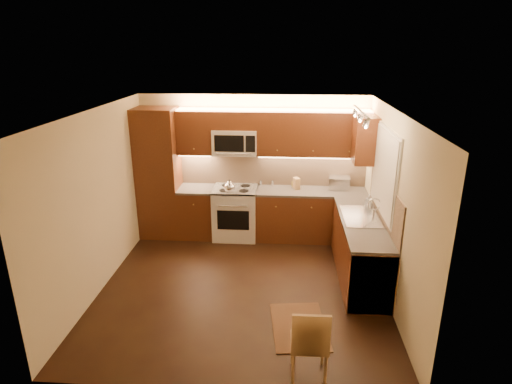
# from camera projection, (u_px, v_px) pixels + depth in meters

# --- Properties ---
(floor) EXTENTS (4.00, 4.00, 0.01)m
(floor) POSITION_uv_depth(u_px,v_px,m) (243.00, 286.00, 6.17)
(floor) COLOR black
(floor) RESTS_ON ground
(ceiling) EXTENTS (4.00, 4.00, 0.01)m
(ceiling) POSITION_uv_depth(u_px,v_px,m) (241.00, 112.00, 5.35)
(ceiling) COLOR beige
(ceiling) RESTS_ON ground
(wall_back) EXTENTS (4.00, 0.01, 2.50)m
(wall_back) POSITION_uv_depth(u_px,v_px,m) (253.00, 165.00, 7.64)
(wall_back) COLOR beige
(wall_back) RESTS_ON ground
(wall_front) EXTENTS (4.00, 0.01, 2.50)m
(wall_front) POSITION_uv_depth(u_px,v_px,m) (220.00, 283.00, 3.87)
(wall_front) COLOR beige
(wall_front) RESTS_ON ground
(wall_left) EXTENTS (0.01, 4.00, 2.50)m
(wall_left) POSITION_uv_depth(u_px,v_px,m) (98.00, 201.00, 5.89)
(wall_left) COLOR beige
(wall_left) RESTS_ON ground
(wall_right) EXTENTS (0.01, 4.00, 2.50)m
(wall_right) POSITION_uv_depth(u_px,v_px,m) (393.00, 209.00, 5.62)
(wall_right) COLOR beige
(wall_right) RESTS_ON ground
(pantry) EXTENTS (0.70, 0.60, 2.30)m
(pantry) POSITION_uv_depth(u_px,v_px,m) (159.00, 174.00, 7.50)
(pantry) COLOR #451E0E
(pantry) RESTS_ON floor
(base_cab_back_left) EXTENTS (0.62, 0.60, 0.86)m
(base_cab_back_left) POSITION_uv_depth(u_px,v_px,m) (198.00, 213.00, 7.69)
(base_cab_back_left) COLOR #451E0E
(base_cab_back_left) RESTS_ON floor
(counter_back_left) EXTENTS (0.62, 0.60, 0.04)m
(counter_back_left) POSITION_uv_depth(u_px,v_px,m) (196.00, 189.00, 7.55)
(counter_back_left) COLOR #383533
(counter_back_left) RESTS_ON base_cab_back_left
(base_cab_back_right) EXTENTS (1.92, 0.60, 0.86)m
(base_cab_back_right) POSITION_uv_depth(u_px,v_px,m) (311.00, 216.00, 7.56)
(base_cab_back_right) COLOR #451E0E
(base_cab_back_right) RESTS_ON floor
(counter_back_right) EXTENTS (1.92, 0.60, 0.04)m
(counter_back_right) POSITION_uv_depth(u_px,v_px,m) (312.00, 192.00, 7.41)
(counter_back_right) COLOR #383533
(counter_back_right) RESTS_ON base_cab_back_right
(base_cab_right) EXTENTS (0.60, 2.00, 0.86)m
(base_cab_right) POSITION_uv_depth(u_px,v_px,m) (360.00, 250.00, 6.29)
(base_cab_right) COLOR #451E0E
(base_cab_right) RESTS_ON floor
(counter_right) EXTENTS (0.60, 2.00, 0.04)m
(counter_right) POSITION_uv_depth(u_px,v_px,m) (362.00, 222.00, 6.14)
(counter_right) COLOR #383533
(counter_right) RESTS_ON base_cab_right
(dishwasher) EXTENTS (0.58, 0.60, 0.84)m
(dishwasher) POSITION_uv_depth(u_px,v_px,m) (368.00, 274.00, 5.63)
(dishwasher) COLOR silver
(dishwasher) RESTS_ON floor
(backsplash_back) EXTENTS (3.30, 0.02, 0.60)m
(backsplash_back) POSITION_uv_depth(u_px,v_px,m) (273.00, 169.00, 7.63)
(backsplash_back) COLOR tan
(backsplash_back) RESTS_ON wall_back
(backsplash_right) EXTENTS (0.02, 2.00, 0.60)m
(backsplash_right) POSITION_uv_depth(u_px,v_px,m) (385.00, 202.00, 6.02)
(backsplash_right) COLOR tan
(backsplash_right) RESTS_ON wall_right
(upper_cab_back_left) EXTENTS (0.62, 0.35, 0.75)m
(upper_cab_back_left) POSITION_uv_depth(u_px,v_px,m) (195.00, 132.00, 7.34)
(upper_cab_back_left) COLOR #451E0E
(upper_cab_back_left) RESTS_ON wall_back
(upper_cab_back_right) EXTENTS (1.92, 0.35, 0.75)m
(upper_cab_back_right) POSITION_uv_depth(u_px,v_px,m) (314.00, 134.00, 7.20)
(upper_cab_back_right) COLOR #451E0E
(upper_cab_back_right) RESTS_ON wall_back
(upper_cab_bridge) EXTENTS (0.76, 0.35, 0.31)m
(upper_cab_bridge) POSITION_uv_depth(u_px,v_px,m) (235.00, 120.00, 7.22)
(upper_cab_bridge) COLOR #451E0E
(upper_cab_bridge) RESTS_ON wall_back
(upper_cab_right_corner) EXTENTS (0.35, 0.50, 0.75)m
(upper_cab_right_corner) POSITION_uv_depth(u_px,v_px,m) (365.00, 140.00, 6.75)
(upper_cab_right_corner) COLOR #451E0E
(upper_cab_right_corner) RESTS_ON wall_right
(stove) EXTENTS (0.76, 0.65, 0.92)m
(stove) POSITION_uv_depth(u_px,v_px,m) (235.00, 213.00, 7.62)
(stove) COLOR silver
(stove) RESTS_ON floor
(microwave) EXTENTS (0.76, 0.38, 0.44)m
(microwave) POSITION_uv_depth(u_px,v_px,m) (235.00, 142.00, 7.33)
(microwave) COLOR silver
(microwave) RESTS_ON wall_back
(window_frame) EXTENTS (0.03, 1.44, 1.24)m
(window_frame) POSITION_uv_depth(u_px,v_px,m) (385.00, 172.00, 6.03)
(window_frame) COLOR silver
(window_frame) RESTS_ON wall_right
(window_blinds) EXTENTS (0.02, 1.36, 1.16)m
(window_blinds) POSITION_uv_depth(u_px,v_px,m) (384.00, 172.00, 6.03)
(window_blinds) COLOR silver
(window_blinds) RESTS_ON wall_right
(sink) EXTENTS (0.52, 0.86, 0.15)m
(sink) POSITION_uv_depth(u_px,v_px,m) (361.00, 212.00, 6.25)
(sink) COLOR silver
(sink) RESTS_ON counter_right
(faucet) EXTENTS (0.20, 0.04, 0.30)m
(faucet) POSITION_uv_depth(u_px,v_px,m) (374.00, 208.00, 6.22)
(faucet) COLOR silver
(faucet) RESTS_ON counter_right
(track_light_bar) EXTENTS (0.04, 1.20, 0.03)m
(track_light_bar) POSITION_uv_depth(u_px,v_px,m) (361.00, 112.00, 5.63)
(track_light_bar) COLOR silver
(track_light_bar) RESTS_ON ceiling
(kettle) EXTENTS (0.23, 0.23, 0.22)m
(kettle) POSITION_uv_depth(u_px,v_px,m) (229.00, 186.00, 7.24)
(kettle) COLOR silver
(kettle) RESTS_ON stove
(toaster_oven) EXTENTS (0.38, 0.30, 0.22)m
(toaster_oven) POSITION_uv_depth(u_px,v_px,m) (339.00, 183.00, 7.47)
(toaster_oven) COLOR silver
(toaster_oven) RESTS_ON counter_back_right
(knife_block) EXTENTS (0.13, 0.16, 0.20)m
(knife_block) POSITION_uv_depth(u_px,v_px,m) (296.00, 183.00, 7.47)
(knife_block) COLOR #A8754C
(knife_block) RESTS_ON counter_back_right
(spice_jar_a) EXTENTS (0.05, 0.05, 0.10)m
(spice_jar_a) POSITION_uv_depth(u_px,v_px,m) (261.00, 183.00, 7.66)
(spice_jar_a) COLOR silver
(spice_jar_a) RESTS_ON counter_back_right
(spice_jar_b) EXTENTS (0.06, 0.06, 0.09)m
(spice_jar_b) POSITION_uv_depth(u_px,v_px,m) (261.00, 183.00, 7.68)
(spice_jar_b) COLOR brown
(spice_jar_b) RESTS_ON counter_back_right
(spice_jar_c) EXTENTS (0.05, 0.05, 0.10)m
(spice_jar_c) POSITION_uv_depth(u_px,v_px,m) (273.00, 183.00, 7.63)
(spice_jar_c) COLOR silver
(spice_jar_c) RESTS_ON counter_back_right
(spice_jar_d) EXTENTS (0.05, 0.05, 0.09)m
(spice_jar_d) POSITION_uv_depth(u_px,v_px,m) (293.00, 184.00, 7.61)
(spice_jar_d) COLOR #A78D32
(spice_jar_d) RESTS_ON counter_back_right
(soap_bottle) EXTENTS (0.13, 0.13, 0.21)m
(soap_bottle) POSITION_uv_depth(u_px,v_px,m) (369.00, 201.00, 6.61)
(soap_bottle) COLOR #AFAFB3
(soap_bottle) RESTS_ON counter_right
(rug) EXTENTS (0.76, 1.05, 0.01)m
(rug) POSITION_uv_depth(u_px,v_px,m) (299.00, 326.00, 5.26)
(rug) COLOR black
(rug) RESTS_ON floor
(dining_chair) EXTENTS (0.38, 0.38, 0.86)m
(dining_chair) POSITION_uv_depth(u_px,v_px,m) (309.00, 341.00, 4.37)
(dining_chair) COLOR #A8754C
(dining_chair) RESTS_ON floor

